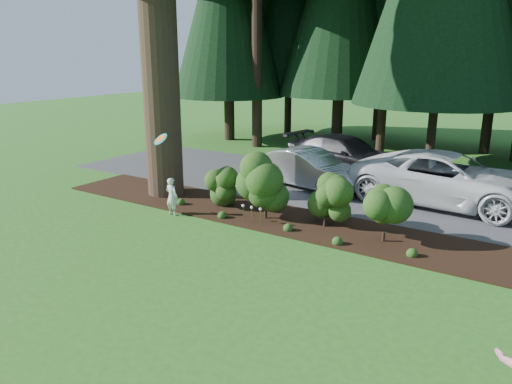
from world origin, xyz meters
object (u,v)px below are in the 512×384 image
at_px(car_white_suv, 448,179).
at_px(frisbee, 161,139).
at_px(car_dark_suv, 344,155).
at_px(child, 172,196).
at_px(car_silver_wagon, 309,169).

bearing_deg(car_white_suv, frisbee, 129.28).
bearing_deg(car_dark_suv, child, 174.73).
bearing_deg(child, car_dark_suv, -104.61).
relative_size(child, frisbee, 2.16).
bearing_deg(child, car_white_suv, -139.69).
height_order(car_silver_wagon, child, car_silver_wagon).
bearing_deg(child, frisbee, -20.85).
distance_m(car_silver_wagon, frisbee, 5.76).
height_order(car_silver_wagon, car_dark_suv, car_dark_suv).
bearing_deg(car_white_suv, car_dark_suv, 65.88).
bearing_deg(frisbee, car_dark_suv, 70.70).
bearing_deg(car_silver_wagon, car_white_suv, -71.69).
height_order(child, frisbee, frisbee).
bearing_deg(frisbee, child, -21.42).
bearing_deg(car_dark_suv, car_white_suv, -107.03).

